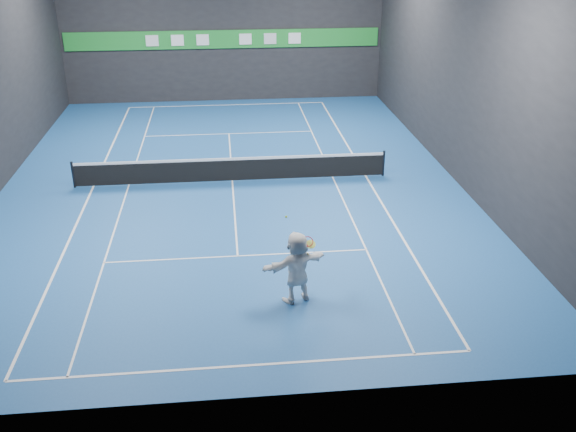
{
  "coord_description": "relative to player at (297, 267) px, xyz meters",
  "views": [
    {
      "loc": [
        -0.28,
        -24.21,
        9.57
      ],
      "look_at": [
        1.55,
        -6.81,
        1.5
      ],
      "focal_mm": 40.0,
      "sensor_mm": 36.0,
      "label": 1
    }
  ],
  "objects": [
    {
      "name": "ground",
      "position": [
        -1.55,
        9.12,
        -1.03
      ],
      "size": [
        26.0,
        26.0,
        0.0
      ],
      "primitive_type": "plane",
      "color": "#1A4D91",
      "rests_on": "ground"
    },
    {
      "name": "wall_back",
      "position": [
        -1.55,
        22.12,
        3.47
      ],
      "size": [
        18.0,
        0.1,
        9.0
      ],
      "primitive_type": "cube",
      "color": "black",
      "rests_on": "ground"
    },
    {
      "name": "wall_front",
      "position": [
        -1.55,
        -3.88,
        3.47
      ],
      "size": [
        18.0,
        0.1,
        9.0
      ],
      "primitive_type": "cube",
      "color": "black",
      "rests_on": "ground"
    },
    {
      "name": "wall_right",
      "position": [
        7.45,
        9.12,
        3.47
      ],
      "size": [
        0.1,
        26.0,
        9.0
      ],
      "primitive_type": "cube",
      "color": "black",
      "rests_on": "ground"
    },
    {
      "name": "baseline_near",
      "position": [
        -1.55,
        -2.77,
        -1.03
      ],
      "size": [
        10.98,
        0.08,
        0.01
      ],
      "primitive_type": "cube",
      "color": "white",
      "rests_on": "ground"
    },
    {
      "name": "baseline_far",
      "position": [
        -1.55,
        21.01,
        -1.03
      ],
      "size": [
        10.98,
        0.08,
        0.01
      ],
      "primitive_type": "cube",
      "color": "white",
      "rests_on": "ground"
    },
    {
      "name": "sideline_doubles_left",
      "position": [
        -7.04,
        9.12,
        -1.03
      ],
      "size": [
        0.08,
        23.78,
        0.01
      ],
      "primitive_type": "cube",
      "color": "white",
      "rests_on": "ground"
    },
    {
      "name": "sideline_doubles_right",
      "position": [
        3.94,
        9.12,
        -1.03
      ],
      "size": [
        0.08,
        23.78,
        0.01
      ],
      "primitive_type": "cube",
      "color": "white",
      "rests_on": "ground"
    },
    {
      "name": "sideline_singles_left",
      "position": [
        -5.66,
        9.12,
        -1.03
      ],
      "size": [
        0.06,
        23.78,
        0.01
      ],
      "primitive_type": "cube",
      "color": "white",
      "rests_on": "ground"
    },
    {
      "name": "sideline_singles_right",
      "position": [
        2.56,
        9.12,
        -1.03
      ],
      "size": [
        0.06,
        23.78,
        0.01
      ],
      "primitive_type": "cube",
      "color": "white",
      "rests_on": "ground"
    },
    {
      "name": "service_line_near",
      "position": [
        -1.55,
        2.72,
        -1.03
      ],
      "size": [
        8.23,
        0.06,
        0.01
      ],
      "primitive_type": "cube",
      "color": "white",
      "rests_on": "ground"
    },
    {
      "name": "service_line_far",
      "position": [
        -1.55,
        15.52,
        -1.03
      ],
      "size": [
        8.23,
        0.06,
        0.01
      ],
      "primitive_type": "cube",
      "color": "white",
      "rests_on": "ground"
    },
    {
      "name": "center_service_line",
      "position": [
        -1.55,
        9.12,
        -1.03
      ],
      "size": [
        0.06,
        12.8,
        0.01
      ],
      "primitive_type": "cube",
      "color": "white",
      "rests_on": "ground"
    },
    {
      "name": "player",
      "position": [
        0.0,
        0.0,
        0.0
      ],
      "size": [
        2.0,
        1.3,
        2.06
      ],
      "primitive_type": "imported",
      "rotation": [
        0.0,
        0.0,
        3.54
      ],
      "color": "white",
      "rests_on": "ground"
    },
    {
      "name": "tennis_ball",
      "position": [
        -0.28,
        0.08,
        1.48
      ],
      "size": [
        0.06,
        0.06,
        0.06
      ],
      "primitive_type": "sphere",
      "color": "#D9FC2A",
      "rests_on": "player"
    },
    {
      "name": "tennis_net",
      "position": [
        -1.55,
        9.12,
        -0.49
      ],
      "size": [
        12.5,
        0.1,
        1.07
      ],
      "color": "black",
      "rests_on": "ground"
    },
    {
      "name": "sponsor_banner",
      "position": [
        -1.55,
        22.05,
        2.47
      ],
      "size": [
        17.64,
        0.11,
        1.0
      ],
      "color": "#1F902F",
      "rests_on": "wall_back"
    },
    {
      "name": "tennis_racket",
      "position": [
        0.31,
        0.05,
        0.68
      ],
      "size": [
        0.48,
        0.34,
        0.7
      ],
      "color": "red",
      "rests_on": "player"
    }
  ]
}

